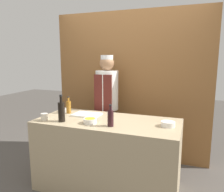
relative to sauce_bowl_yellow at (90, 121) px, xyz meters
The scene contains 12 objects.
ground_plane 0.96m from the sauce_bowl_yellow, 52.54° to the left, with size 14.00×14.00×0.00m, color #4C4742.
cabinet_wall 1.29m from the sauce_bowl_yellow, 83.30° to the left, with size 2.57×0.18×2.40m.
counter 0.54m from the sauce_bowl_yellow, 52.54° to the left, with size 1.77×0.81×0.90m.
sauce_bowl_yellow is the anchor object (origin of this frame).
sauce_bowl_white 0.72m from the sauce_bowl_yellow, 147.21° to the left, with size 0.12×0.12×0.04m.
sauce_bowl_purple 0.90m from the sauce_bowl_yellow, 12.83° to the left, with size 0.16×0.16×0.06m.
cutting_board 0.38m from the sauce_bowl_yellow, 122.45° to the left, with size 0.36×0.26×0.02m.
bottle_soy 0.37m from the sauce_bowl_yellow, behind, with size 0.08×0.08×0.33m.
bottle_amber 0.60m from the sauce_bowl_yellow, 145.95° to the left, with size 0.07×0.07×0.24m.
bottle_wine 0.28m from the sauce_bowl_yellow, ahead, with size 0.07×0.07×0.25m.
cup_cream 0.59m from the sauce_bowl_yellow, behind, with size 0.09×0.09×0.09m.
chef_center 0.86m from the sauce_bowl_yellow, 98.08° to the left, with size 0.35×0.35×1.71m.
Camera 1 is at (0.96, -2.44, 1.66)m, focal length 35.00 mm.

